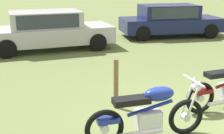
{
  "coord_description": "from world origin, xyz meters",
  "views": [
    {
      "loc": [
        -4.14,
        -3.23,
        2.66
      ],
      "look_at": [
        -0.72,
        1.88,
        0.81
      ],
      "focal_mm": 48.66,
      "sensor_mm": 36.0,
      "label": 1
    }
  ],
  "objects_px": {
    "motorcycle_blue": "(149,114)",
    "fence_post_wooden": "(116,84)",
    "car_navy": "(170,19)",
    "car_silver": "(48,28)"
  },
  "relations": [
    {
      "from": "motorcycle_blue",
      "to": "fence_post_wooden",
      "type": "relative_size",
      "value": 1.94
    },
    {
      "from": "car_navy",
      "to": "motorcycle_blue",
      "type": "bearing_deg",
      "value": -113.66
    },
    {
      "from": "car_silver",
      "to": "fence_post_wooden",
      "type": "relative_size",
      "value": 4.64
    },
    {
      "from": "car_silver",
      "to": "fence_post_wooden",
      "type": "height_order",
      "value": "car_silver"
    },
    {
      "from": "car_silver",
      "to": "motorcycle_blue",
      "type": "bearing_deg",
      "value": -85.26
    },
    {
      "from": "motorcycle_blue",
      "to": "fence_post_wooden",
      "type": "distance_m",
      "value": 1.42
    },
    {
      "from": "car_silver",
      "to": "car_navy",
      "type": "height_order",
      "value": "same"
    },
    {
      "from": "motorcycle_blue",
      "to": "car_navy",
      "type": "height_order",
      "value": "car_navy"
    },
    {
      "from": "car_silver",
      "to": "car_navy",
      "type": "bearing_deg",
      "value": 8.03
    },
    {
      "from": "car_navy",
      "to": "car_silver",
      "type": "bearing_deg",
      "value": -163.94
    }
  ]
}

